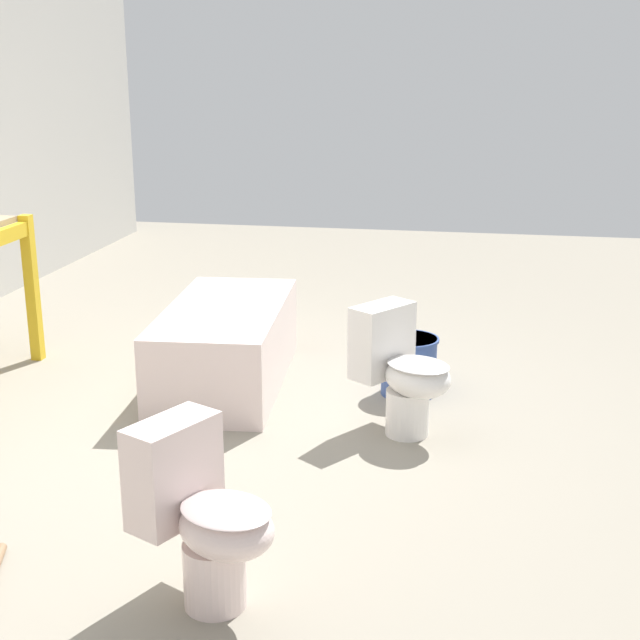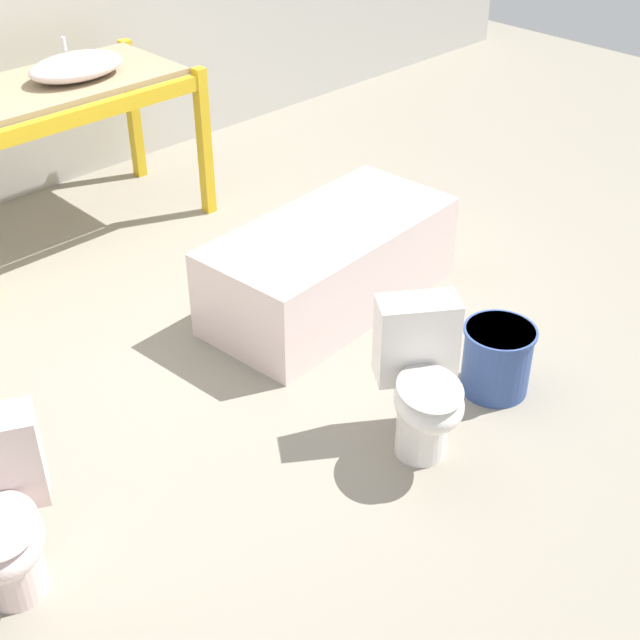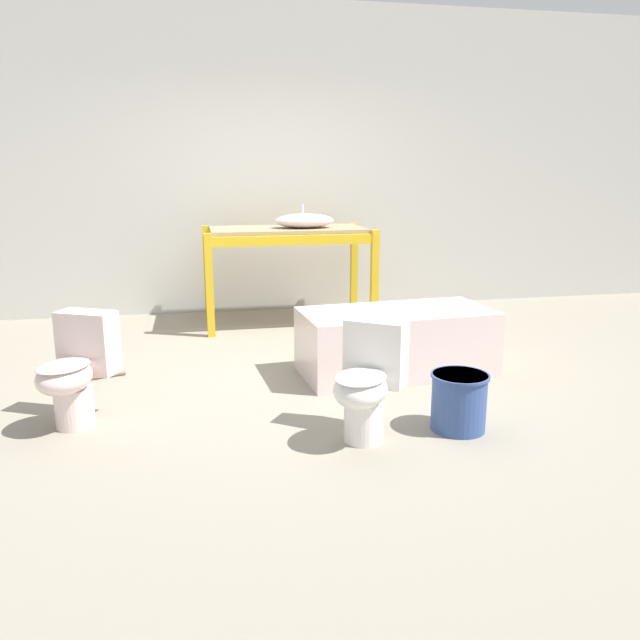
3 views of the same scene
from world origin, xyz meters
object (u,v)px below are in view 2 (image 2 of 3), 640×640
(bathtub_main, at_px, (330,259))
(bucket_white, at_px, (497,358))
(sink_basin, at_px, (76,66))
(toilet_far, at_px, (422,382))
(toilet_near, at_px, (0,514))

(bathtub_main, bearing_deg, bucket_white, -93.01)
(sink_basin, distance_m, toilet_far, 2.89)
(sink_basin, distance_m, toilet_near, 2.96)
(toilet_near, bearing_deg, toilet_far, 7.80)
(sink_basin, height_order, toilet_near, sink_basin)
(sink_basin, xyz_separation_m, bucket_white, (0.43, -2.80, -0.85))
(toilet_near, bearing_deg, sink_basin, 77.51)
(toilet_near, height_order, toilet_far, same)
(bathtub_main, xyz_separation_m, bucket_white, (0.03, -1.10, -0.10))
(bathtub_main, bearing_deg, toilet_near, -170.38)
(sink_basin, height_order, bathtub_main, sink_basin)
(bathtub_main, bearing_deg, sink_basin, 98.72)
(toilet_far, distance_m, bucket_white, 0.59)
(bucket_white, bearing_deg, toilet_near, 166.33)
(sink_basin, xyz_separation_m, bathtub_main, (0.40, -1.70, -0.75))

